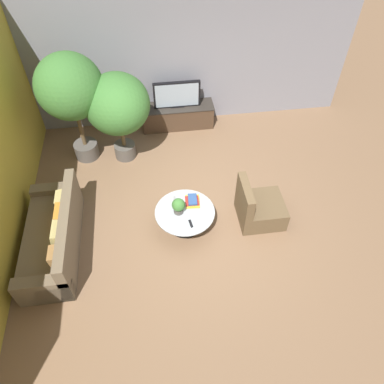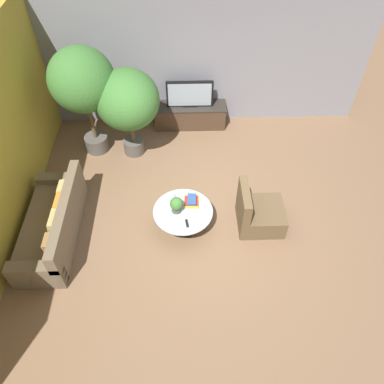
% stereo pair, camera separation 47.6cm
% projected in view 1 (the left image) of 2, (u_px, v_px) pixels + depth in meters
% --- Properties ---
extents(ground_plane, '(24.00, 24.00, 0.00)m').
position_uv_depth(ground_plane, '(203.00, 223.00, 6.84)').
color(ground_plane, brown).
extents(back_wall_stone, '(7.40, 0.12, 3.00)m').
position_uv_depth(back_wall_stone, '(181.00, 59.00, 7.91)').
color(back_wall_stone, gray).
rests_on(back_wall_stone, ground).
extents(media_console, '(1.64, 0.50, 0.54)m').
position_uv_depth(media_console, '(178.00, 116.00, 8.59)').
color(media_console, '#473323').
rests_on(media_console, ground).
extents(television, '(1.03, 0.13, 0.61)m').
position_uv_depth(television, '(177.00, 95.00, 8.17)').
color(television, black).
rests_on(television, media_console).
extents(coffee_table, '(1.05, 1.05, 0.40)m').
position_uv_depth(coffee_table, '(185.00, 216.00, 6.60)').
color(coffee_table, black).
rests_on(coffee_table, ground).
extents(couch_by_wall, '(0.84, 2.11, 0.84)m').
position_uv_depth(couch_by_wall, '(54.00, 237.00, 6.28)').
color(couch_by_wall, brown).
rests_on(couch_by_wall, ground).
extents(armchair_wicker, '(0.80, 0.76, 0.86)m').
position_uv_depth(armchair_wicker, '(258.00, 208.00, 6.73)').
color(armchair_wicker, brown).
rests_on(armchair_wicker, ground).
extents(potted_palm_tall, '(1.25, 1.25, 2.31)m').
position_uv_depth(potted_palm_tall, '(70.00, 90.00, 6.87)').
color(potted_palm_tall, '#514C47').
rests_on(potted_palm_tall, ground).
extents(potted_palm_corner, '(1.25, 1.25, 1.91)m').
position_uv_depth(potted_palm_corner, '(117.00, 106.00, 7.13)').
color(potted_palm_corner, '#514C47').
rests_on(potted_palm_corner, ground).
extents(potted_plant_tabletop, '(0.23, 0.23, 0.30)m').
position_uv_depth(potted_plant_tabletop, '(178.00, 206.00, 6.38)').
color(potted_plant_tabletop, '#514C47').
rests_on(potted_plant_tabletop, coffee_table).
extents(book_stack, '(0.27, 0.32, 0.11)m').
position_uv_depth(book_stack, '(192.00, 201.00, 6.62)').
color(book_stack, gold).
rests_on(book_stack, coffee_table).
extents(remote_black, '(0.06, 0.16, 0.02)m').
position_uv_depth(remote_black, '(191.00, 224.00, 6.32)').
color(remote_black, black).
rests_on(remote_black, coffee_table).
extents(remote_silver, '(0.06, 0.16, 0.02)m').
position_uv_depth(remote_silver, '(174.00, 199.00, 6.69)').
color(remote_silver, gray).
rests_on(remote_silver, coffee_table).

